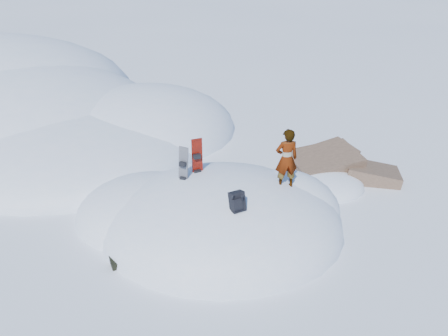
{
  "coord_description": "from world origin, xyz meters",
  "views": [
    {
      "loc": [
        0.11,
        -10.53,
        7.3
      ],
      "look_at": [
        0.05,
        0.3,
        1.77
      ],
      "focal_mm": 35.0,
      "sensor_mm": 36.0,
      "label": 1
    }
  ],
  "objects_px": {
    "person": "(286,159)",
    "backpack": "(237,202)",
    "snowboard_red": "(197,165)",
    "snowboard_dark": "(183,173)"
  },
  "relations": [
    {
      "from": "snowboard_red",
      "to": "snowboard_dark",
      "type": "height_order",
      "value": "snowboard_red"
    },
    {
      "from": "person",
      "to": "backpack",
      "type": "bearing_deg",
      "value": 34.94
    },
    {
      "from": "snowboard_dark",
      "to": "backpack",
      "type": "bearing_deg",
      "value": -18.97
    },
    {
      "from": "snowboard_red",
      "to": "backpack",
      "type": "bearing_deg",
      "value": -83.59
    },
    {
      "from": "snowboard_red",
      "to": "snowboard_dark",
      "type": "bearing_deg",
      "value": -154.84
    },
    {
      "from": "backpack",
      "to": "person",
      "type": "height_order",
      "value": "person"
    },
    {
      "from": "snowboard_dark",
      "to": "backpack",
      "type": "height_order",
      "value": "snowboard_dark"
    },
    {
      "from": "snowboard_red",
      "to": "backpack",
      "type": "height_order",
      "value": "snowboard_red"
    },
    {
      "from": "snowboard_red",
      "to": "snowboard_dark",
      "type": "relative_size",
      "value": 1.1
    },
    {
      "from": "backpack",
      "to": "snowboard_red",
      "type": "bearing_deg",
      "value": 91.85
    }
  ]
}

